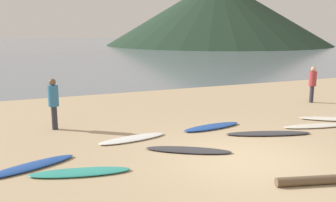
{
  "coord_description": "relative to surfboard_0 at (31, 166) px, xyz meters",
  "views": [
    {
      "loc": [
        -5.18,
        -7.27,
        3.18
      ],
      "look_at": [
        0.0,
        4.78,
        0.6
      ],
      "focal_mm": 39.92,
      "sensor_mm": 36.0,
      "label": 1
    }
  ],
  "objects": [
    {
      "name": "person_1",
      "position": [
        0.92,
        3.25,
        0.91
      ],
      "size": [
        0.33,
        0.33,
        1.63
      ],
      "rotation": [
        0.0,
        0.0,
        0.33
      ],
      "color": "#2D2D38",
      "rests_on": "ground"
    },
    {
      "name": "ground_plane",
      "position": [
        4.87,
        8.54,
        -0.14
      ],
      "size": [
        120.0,
        120.0,
        0.2
      ],
      "primitive_type": "cube",
      "color": "tan",
      "rests_on": "ground"
    },
    {
      "name": "surfboard_1",
      "position": [
        0.98,
        -0.8,
        -0.01
      ],
      "size": [
        2.28,
        1.02,
        0.08
      ],
      "primitive_type": "ellipsoid",
      "rotation": [
        0.0,
        0.0,
        -0.23
      ],
      "color": "teal",
      "rests_on": "ground"
    },
    {
      "name": "surfboard_5",
      "position": [
        6.79,
        0.07,
        -0.01
      ],
      "size": [
        2.61,
        1.34,
        0.08
      ],
      "primitive_type": "ellipsoid",
      "rotation": [
        0.0,
        0.0,
        -0.34
      ],
      "color": "#333338",
      "rests_on": "ground"
    },
    {
      "name": "surfboard_3",
      "position": [
        3.86,
        -0.37,
        -0.01
      ],
      "size": [
        2.19,
        1.65,
        0.07
      ],
      "primitive_type": "ellipsoid",
      "rotation": [
        0.0,
        0.0,
        -0.56
      ],
      "color": "#333338",
      "rests_on": "ground"
    },
    {
      "name": "person_0",
      "position": [
        11.65,
        3.38,
        0.87
      ],
      "size": [
        0.31,
        0.31,
        1.56
      ],
      "rotation": [
        0.0,
        0.0,
        2.72
      ],
      "color": "#2D2D38",
      "rests_on": "ground"
    },
    {
      "name": "surfboard_6",
      "position": [
        8.81,
        0.18,
        -0.01
      ],
      "size": [
        2.38,
        0.97,
        0.08
      ],
      "primitive_type": "ellipsoid",
      "rotation": [
        0.0,
        0.0,
        -0.21
      ],
      "color": "silver",
      "rests_on": "ground"
    },
    {
      "name": "headland_hill",
      "position": [
        36.76,
        53.94,
        6.06
      ],
      "size": [
        41.77,
        41.77,
        12.21
      ],
      "primitive_type": "cone",
      "color": "#1E3323",
      "rests_on": "ground"
    },
    {
      "name": "driftwood_log",
      "position": [
        5.37,
        -3.31,
        0.05
      ],
      "size": [
        1.76,
        0.66,
        0.19
      ],
      "primitive_type": "cylinder",
      "rotation": [
        0.0,
        1.57,
        -0.27
      ],
      "color": "brown",
      "rests_on": "ground"
    },
    {
      "name": "surfboard_0",
      "position": [
        0.0,
        0.0,
        0.0
      ],
      "size": [
        2.21,
        1.27,
        0.09
      ],
      "primitive_type": "ellipsoid",
      "rotation": [
        0.0,
        0.0,
        0.38
      ],
      "color": "#1E479E",
      "rests_on": "ground"
    },
    {
      "name": "ocean_water",
      "position": [
        4.87,
        59.0,
        -0.04
      ],
      "size": [
        140.0,
        100.0,
        0.01
      ],
      "primitive_type": "cube",
      "color": "slate",
      "rests_on": "ground"
    },
    {
      "name": "surfboard_7",
      "position": [
        10.06,
        0.6,
        0.0
      ],
      "size": [
        2.29,
        1.74,
        0.09
      ],
      "primitive_type": "ellipsoid",
      "rotation": [
        0.0,
        0.0,
        -0.57
      ],
      "color": "silver",
      "rests_on": "ground"
    },
    {
      "name": "surfboard_2",
      "position": [
        2.84,
        1.19,
        -0.01
      ],
      "size": [
        2.15,
        0.86,
        0.08
      ],
      "primitive_type": "ellipsoid",
      "rotation": [
        0.0,
        0.0,
        0.15
      ],
      "color": "white",
      "rests_on": "ground"
    },
    {
      "name": "surfboard_4",
      "position": [
        5.59,
        1.39,
        0.0
      ],
      "size": [
        2.18,
        0.83,
        0.09
      ],
      "primitive_type": "ellipsoid",
      "rotation": [
        0.0,
        0.0,
        0.14
      ],
      "color": "#1E479E",
      "rests_on": "ground"
    }
  ]
}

